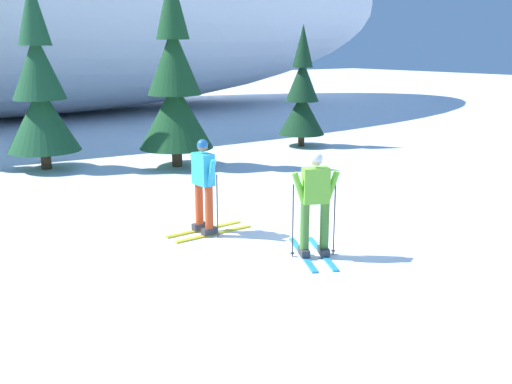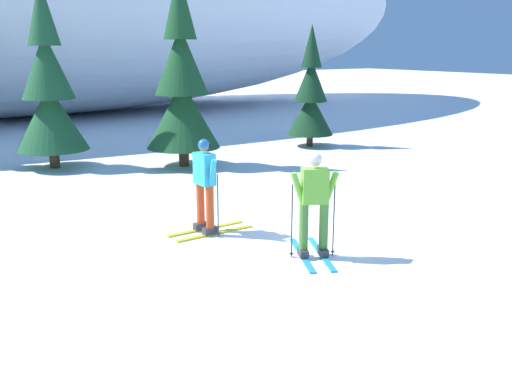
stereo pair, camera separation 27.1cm
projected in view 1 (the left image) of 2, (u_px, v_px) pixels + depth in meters
The scene contains 6 objects.
ground_plane at pixel (322, 234), 10.57m from camera, with size 120.00×120.00×0.00m, color white.
skier_cyan_jacket at pixel (204, 184), 10.41m from camera, with size 1.63×0.81×1.77m.
skier_lime_jacket at pixel (315, 203), 9.23m from camera, with size 1.09×1.64×1.76m.
pine_tree_center_left at pixel (40, 92), 15.70m from camera, with size 2.01×2.01×5.20m.
pine_tree_center_right at pixel (175, 87), 16.02m from camera, with size 2.11×2.11×5.46m.
pine_tree_far_right at pixel (302, 96), 19.57m from camera, with size 1.59×1.59×4.11m.
Camera 1 is at (-6.80, -7.51, 3.38)m, focal length 40.08 mm.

